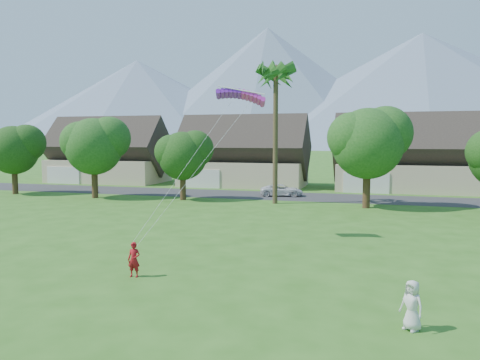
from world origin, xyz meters
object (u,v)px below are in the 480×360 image
(watcher, at_px, (412,305))
(parked_car, at_px, (282,190))
(parafoil_kite, at_px, (241,94))
(kite_flyer, at_px, (134,260))

(watcher, relative_size, parked_car, 0.36)
(watcher, relative_size, parafoil_kite, 0.52)
(kite_flyer, relative_size, parked_car, 0.35)
(parked_car, distance_m, parafoil_kite, 22.09)
(parked_car, bearing_deg, watcher, -172.55)
(parafoil_kite, bearing_deg, parked_car, 80.80)
(watcher, xyz_separation_m, parafoil_kite, (-8.69, 11.27, 7.66))
(parked_car, bearing_deg, parafoil_kite, 173.94)
(watcher, height_order, parafoil_kite, parafoil_kite)
(kite_flyer, relative_size, parafoil_kite, 0.50)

